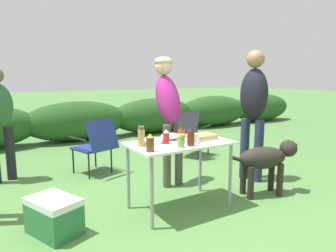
# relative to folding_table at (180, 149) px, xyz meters

# --- Properties ---
(ground_plane) EXTENTS (60.00, 60.00, 0.00)m
(ground_plane) POSITION_rel_folding_table_xyz_m (0.00, 0.00, -0.66)
(ground_plane) COLOR #4C7A3D
(shrub_hedge) EXTENTS (14.40, 0.90, 0.89)m
(shrub_hedge) POSITION_rel_folding_table_xyz_m (0.00, 4.21, -0.22)
(shrub_hedge) COLOR #234C1E
(shrub_hedge) RESTS_ON ground
(folding_table) EXTENTS (1.10, 0.64, 0.74)m
(folding_table) POSITION_rel_folding_table_xyz_m (0.00, 0.00, 0.00)
(folding_table) COLOR white
(folding_table) RESTS_ON ground
(food_tray) EXTENTS (0.35, 0.25, 0.06)m
(food_tray) POSITION_rel_folding_table_xyz_m (0.28, 0.00, 0.10)
(food_tray) COLOR #9E9EA3
(food_tray) RESTS_ON folding_table
(plate_stack) EXTENTS (0.24, 0.24, 0.04)m
(plate_stack) POSITION_rel_folding_table_xyz_m (-0.29, 0.11, 0.10)
(plate_stack) COLOR white
(plate_stack) RESTS_ON folding_table
(mixing_bowl) EXTENTS (0.22, 0.22, 0.07)m
(mixing_bowl) POSITION_rel_folding_table_xyz_m (-0.01, 0.18, 0.11)
(mixing_bowl) COLOR silver
(mixing_bowl) RESTS_ON folding_table
(paper_cup_stack) EXTENTS (0.08, 0.08, 0.11)m
(paper_cup_stack) POSITION_rel_folding_table_xyz_m (0.10, -0.14, 0.13)
(paper_cup_stack) COLOR white
(paper_cup_stack) RESTS_ON folding_table
(spice_jar) EXTENTS (0.07, 0.07, 0.21)m
(spice_jar) POSITION_rel_folding_table_xyz_m (-0.44, 0.04, 0.18)
(spice_jar) COLOR #B2893D
(spice_jar) RESTS_ON folding_table
(beer_bottle) EXTENTS (0.08, 0.08, 0.17)m
(beer_bottle) POSITION_rel_folding_table_xyz_m (-0.47, -0.20, 0.16)
(beer_bottle) COLOR brown
(beer_bottle) RESTS_ON folding_table
(relish_jar) EXTENTS (0.07, 0.07, 0.13)m
(relish_jar) POSITION_rel_folding_table_xyz_m (-0.12, -0.20, 0.14)
(relish_jar) COLOR olive
(relish_jar) RESTS_ON folding_table
(hot_sauce_bottle) EXTENTS (0.07, 0.07, 0.17)m
(hot_sauce_bottle) POSITION_rel_folding_table_xyz_m (0.02, -0.01, 0.16)
(hot_sauce_bottle) COLOR #CC4214
(hot_sauce_bottle) RESTS_ON folding_table
(bbq_sauce_bottle) EXTENTS (0.07, 0.07, 0.20)m
(bbq_sauce_bottle) POSITION_rel_folding_table_xyz_m (0.00, -0.20, 0.17)
(bbq_sauce_bottle) COLOR #562314
(bbq_sauce_bottle) RESTS_ON folding_table
(ketchup_bottle) EXTENTS (0.07, 0.07, 0.15)m
(ketchup_bottle) POSITION_rel_folding_table_xyz_m (-0.16, 0.02, 0.15)
(ketchup_bottle) COLOR red
(ketchup_bottle) RESTS_ON folding_table
(standing_person_in_navy_coat) EXTENTS (0.34, 0.49, 1.70)m
(standing_person_in_navy_coat) POSITION_rel_folding_table_xyz_m (0.30, 0.74, 0.43)
(standing_person_in_navy_coat) COLOR #4C473D
(standing_person_in_navy_coat) RESTS_ON ground
(standing_person_in_red_jacket) EXTENTS (0.37, 0.45, 1.79)m
(standing_person_in_red_jacket) POSITION_rel_folding_table_xyz_m (1.37, 0.25, 0.41)
(standing_person_in_red_jacket) COLOR #232D4C
(standing_person_in_red_jacket) RESTS_ON ground
(dog) EXTENTS (0.95, 0.43, 0.66)m
(dog) POSITION_rel_folding_table_xyz_m (1.12, -0.23, -0.22)
(dog) COLOR #28231E
(dog) RESTS_ON ground
(camp_chair_green_behind_table) EXTENTS (0.62, 0.70, 0.83)m
(camp_chair_green_behind_table) POSITION_rel_folding_table_xyz_m (-0.41, 1.59, -0.20)
(camp_chair_green_behind_table) COLOR navy
(camp_chair_green_behind_table) RESTS_ON ground
(camp_chair_near_hedge) EXTENTS (0.73, 0.67, 0.83)m
(camp_chair_near_hedge) POSITION_rel_folding_table_xyz_m (1.37, 1.70, -0.20)
(camp_chair_near_hedge) COLOR #232328
(camp_chair_near_hedge) RESTS_ON ground
(cooler_box) EXTENTS (0.48, 0.57, 0.34)m
(cooler_box) POSITION_rel_folding_table_xyz_m (-1.30, 0.13, -0.49)
(cooler_box) COLOR #286B3D
(cooler_box) RESTS_ON ground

